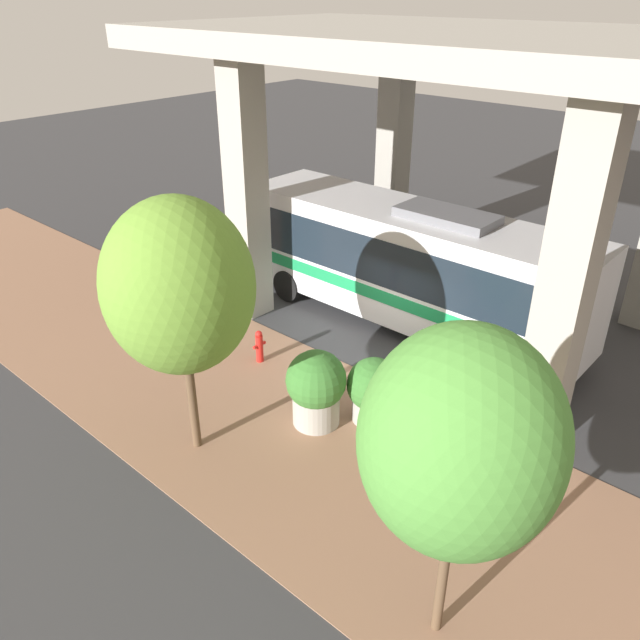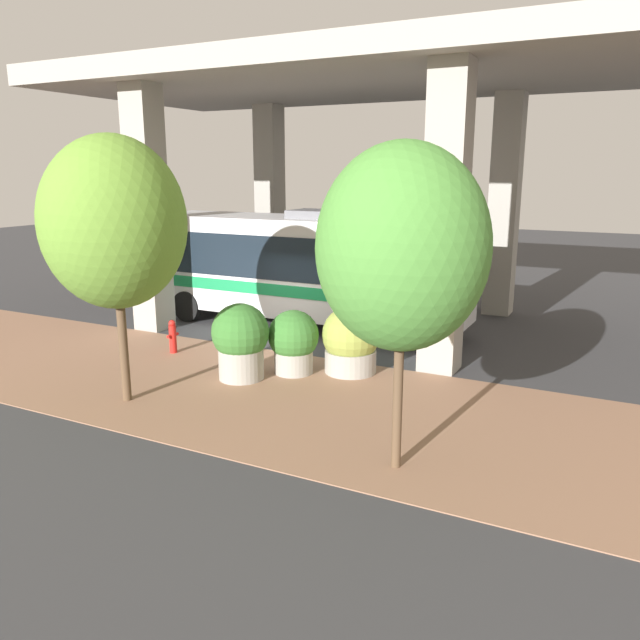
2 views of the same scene
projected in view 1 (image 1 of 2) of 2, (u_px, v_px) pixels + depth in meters
name	position (u px, v px, depth m)	size (l,w,h in m)	color
ground_plane	(360.00, 370.00, 16.09)	(80.00, 80.00, 0.00)	#38383A
sidewalk_strip	(278.00, 424.00, 14.11)	(6.00, 40.00, 0.02)	#936B51
overpass	(468.00, 76.00, 15.51)	(9.40, 17.10, 7.85)	#9E998E
bus	(410.00, 261.00, 17.43)	(2.67, 10.38, 3.64)	silver
fire_hydrant	(259.00, 346.00, 16.25)	(0.40, 0.19, 0.92)	red
planter_front	(374.00, 390.00, 13.90)	(1.23, 1.23, 1.57)	#9E998E
planter_middle	(436.00, 398.00, 13.65)	(1.39, 1.39, 1.65)	#9E998E
planter_back	(316.00, 387.00, 13.74)	(1.35, 1.35, 1.82)	#9E998E
street_tree_near	(461.00, 442.00, 7.92)	(2.68, 2.68, 5.27)	brown
street_tree_far	(179.00, 287.00, 11.69)	(2.90, 2.90, 5.53)	brown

